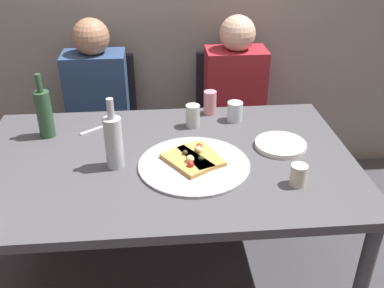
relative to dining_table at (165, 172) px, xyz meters
The scene contains 17 objects.
ground_plane 0.69m from the dining_table, ahead, with size 8.00×8.00×0.00m, color #424247.
dining_table is the anchor object (origin of this frame).
pizza_tray 0.16m from the dining_table, 31.70° to the right, with size 0.47×0.47×0.01m, color #ADADB2.
pizza_slice_last 0.18m from the dining_table, 10.56° to the right, with size 0.20×0.25×0.05m.
pizza_slice_extra 0.15m from the dining_table, 37.46° to the right, with size 0.23×0.26×0.05m.
wine_bottle 0.29m from the dining_table, 167.43° to the right, with size 0.07×0.07×0.31m.
beer_bottle 0.63m from the dining_table, 154.96° to the left, with size 0.07×0.07×0.31m.
tumbler_near 0.58m from the dining_table, 25.50° to the right, with size 0.07×0.07×0.09m, color beige.
tumbler_far 0.35m from the dining_table, 63.31° to the left, with size 0.07×0.07×0.11m, color #B7C6BC.
wine_glass 0.51m from the dining_table, 43.15° to the left, with size 0.08×0.08×0.10m, color silver.
soda_can 0.52m from the dining_table, 60.08° to the left, with size 0.07×0.07×0.12m, color pink.
plate_stack 0.53m from the dining_table, ahead, with size 0.23×0.23×0.02m, color white.
table_knife 0.44m from the dining_table, 134.60° to the left, with size 0.22×0.02×0.01m, color #B7B7BC.
chair_left 1.00m from the dining_table, 112.78° to the left, with size 0.44×0.44×0.90m.
chair_right 1.03m from the dining_table, 63.29° to the left, with size 0.44×0.44×0.90m.
guest_in_sweater 0.84m from the dining_table, 116.76° to the left, with size 0.36×0.56×1.17m.
guest_in_beanie 0.88m from the dining_table, 58.85° to the left, with size 0.36×0.56×1.17m.
Camera 1 is at (-0.02, -1.63, 1.75)m, focal length 40.94 mm.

